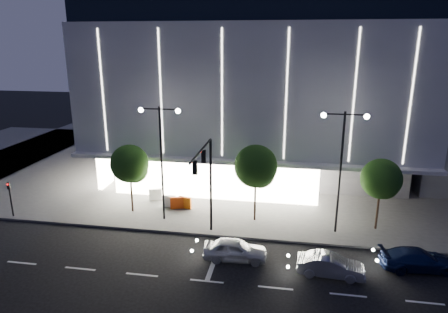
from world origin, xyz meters
The scene contains 17 objects.
ground centered at (0.00, 0.00, 0.00)m, with size 160.00×160.00×0.00m, color black.
sidewalk_museum centered at (5.00, 24.00, 0.07)m, with size 70.00×40.00×0.15m, color #474747.
museum centered at (2.98, 22.31, 9.27)m, with size 30.00×25.80×18.00m.
traffic_mast centered at (1.00, 3.34, 5.03)m, with size 0.33×5.89×7.07m.
street_lamp_west centered at (-3.00, 6.00, 5.96)m, with size 3.16×0.36×9.00m.
street_lamp_east centered at (10.00, 6.00, 5.96)m, with size 3.16×0.36×9.00m.
ped_signal_far centered at (-15.00, 4.50, 1.89)m, with size 0.22×0.24×3.00m.
tree_left centered at (-5.97, 7.02, 4.03)m, with size 3.02×3.02×5.72m.
tree_mid centered at (4.03, 7.02, 4.33)m, with size 3.25×3.25×6.15m.
tree_right centered at (13.03, 7.02, 3.88)m, with size 2.91×2.91×5.51m.
car_lead centered at (3.29, 1.18, 0.70)m, with size 1.65×4.10×1.40m, color #B9BCC1.
car_second centered at (9.16, 0.35, 0.65)m, with size 1.38×3.96×1.30m, color #A9ACB1.
car_third centered at (14.50, 1.95, 0.65)m, with size 1.83×4.51×1.31m, color #14214D.
barrier_a centered at (-2.55, 8.09, 0.65)m, with size 1.10×0.25×1.00m, color #D43F0B.
barrier_b centered at (-4.93, 9.59, 0.65)m, with size 1.10×0.25×1.00m, color white.
barrier_c centered at (-1.92, 8.27, 0.65)m, with size 1.10×0.25×1.00m, color orange.
barrier_d centered at (-3.28, 8.32, 0.65)m, with size 1.10×0.25×1.00m, color white.
Camera 1 is at (6.39, -21.44, 13.56)m, focal length 32.00 mm.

